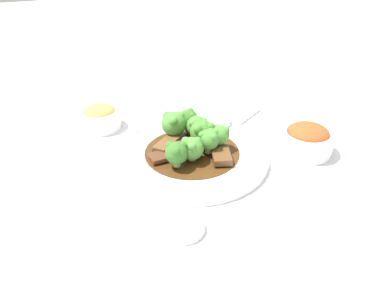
{
  "coord_description": "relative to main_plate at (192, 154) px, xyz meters",
  "views": [
    {
      "loc": [
        -0.62,
        0.22,
        0.43
      ],
      "look_at": [
        0.0,
        0.0,
        0.03
      ],
      "focal_mm": 35.0,
      "sensor_mm": 36.0,
      "label": 1
    }
  ],
  "objects": [
    {
      "name": "serving_spoon",
      "position": [
        0.06,
        -0.08,
        0.02
      ],
      "size": [
        0.15,
        0.21,
        0.01
      ],
      "color": "silver",
      "rests_on": "main_plate"
    },
    {
      "name": "broccoli_floret_5",
      "position": [
        0.07,
        -0.02,
        0.04
      ],
      "size": [
        0.04,
        0.04,
        0.06
      ],
      "color": "#7FA84C",
      "rests_on": "main_plate"
    },
    {
      "name": "sauce_dish",
      "position": [
        -0.2,
        0.08,
        -0.0
      ],
      "size": [
        0.07,
        0.07,
        0.01
      ],
      "color": "white",
      "rests_on": "ground_plane"
    },
    {
      "name": "broccoli_floret_1",
      "position": [
        -0.04,
        0.05,
        0.04
      ],
      "size": [
        0.04,
        0.04,
        0.05
      ],
      "color": "#8EB756",
      "rests_on": "main_plate"
    },
    {
      "name": "beef_strip_0",
      "position": [
        -0.05,
        -0.04,
        0.02
      ],
      "size": [
        0.07,
        0.05,
        0.01
      ],
      "color": "brown",
      "rests_on": "main_plate"
    },
    {
      "name": "beef_strip_2",
      "position": [
        -0.01,
        0.06,
        0.01
      ],
      "size": [
        0.04,
        0.06,
        0.01
      ],
      "color": "#56331E",
      "rests_on": "main_plate"
    },
    {
      "name": "ground_plane",
      "position": [
        0.0,
        0.0,
        -0.01
      ],
      "size": [
        4.0,
        4.0,
        0.0
      ],
      "primitive_type": "plane",
      "color": "silver"
    },
    {
      "name": "beef_strip_1",
      "position": [
        0.01,
        0.01,
        0.02
      ],
      "size": [
        0.04,
        0.07,
        0.01
      ],
      "color": "brown",
      "rests_on": "main_plate"
    },
    {
      "name": "broccoli_floret_4",
      "position": [
        -0.03,
        0.01,
        0.04
      ],
      "size": [
        0.05,
        0.05,
        0.05
      ],
      "color": "#7FA84C",
      "rests_on": "main_plate"
    },
    {
      "name": "broccoli_floret_6",
      "position": [
        0.05,
        -0.03,
        0.04
      ],
      "size": [
        0.05,
        0.05,
        0.05
      ],
      "color": "#7FA84C",
      "rests_on": "main_plate"
    },
    {
      "name": "broccoli_floret_2",
      "position": [
        -0.02,
        -0.03,
        0.04
      ],
      "size": [
        0.04,
        0.04,
        0.05
      ],
      "color": "#8EB756",
      "rests_on": "main_plate"
    },
    {
      "name": "broccoli_floret_3",
      "position": [
        0.01,
        -0.03,
        0.04
      ],
      "size": [
        0.05,
        0.05,
        0.06
      ],
      "color": "#7FA84C",
      "rests_on": "main_plate"
    },
    {
      "name": "main_plate",
      "position": [
        0.0,
        0.0,
        0.0
      ],
      "size": [
        0.32,
        0.32,
        0.02
      ],
      "color": "white",
      "rests_on": "ground_plane"
    },
    {
      "name": "side_bowl_kimchi",
      "position": [
        -0.06,
        -0.24,
        0.02
      ],
      "size": [
        0.11,
        0.11,
        0.06
      ],
      "color": "white",
      "rests_on": "ground_plane"
    },
    {
      "name": "broccoli_floret_0",
      "position": [
        -0.01,
        -0.06,
        0.04
      ],
      "size": [
        0.04,
        0.04,
        0.05
      ],
      "color": "#7FA84C",
      "rests_on": "main_plate"
    },
    {
      "name": "side_bowl_appetizer",
      "position": [
        0.2,
        0.16,
        0.02
      ],
      "size": [
        0.1,
        0.1,
        0.06
      ],
      "color": "white",
      "rests_on": "ground_plane"
    },
    {
      "name": "beef_strip_3",
      "position": [
        0.03,
        0.05,
        0.02
      ],
      "size": [
        0.07,
        0.07,
        0.01
      ],
      "color": "brown",
      "rests_on": "main_plate"
    },
    {
      "name": "broccoli_floret_7",
      "position": [
        0.07,
        0.02,
        0.04
      ],
      "size": [
        0.05,
        0.05,
        0.06
      ],
      "color": "#8EB756",
      "rests_on": "main_plate"
    }
  ]
}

